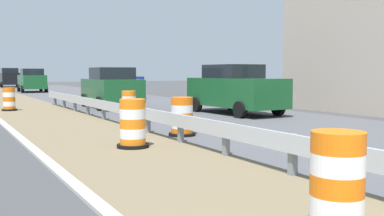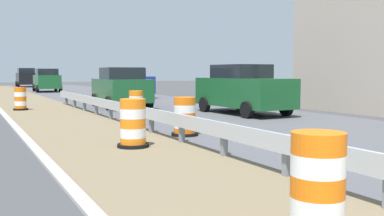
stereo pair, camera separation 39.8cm
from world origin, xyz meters
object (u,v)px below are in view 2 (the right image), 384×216
Objects in this scene: car_trailing_near_lane at (130,83)px; car_mid_far_lane at (243,89)px; traffic_barrel_farther at (20,100)px; car_trailing_far_lane at (47,80)px; traffic_barrel_nearest at (317,191)px; traffic_barrel_mid at (185,118)px; car_lead_near_lane at (26,77)px; car_lead_far_lane at (121,88)px; traffic_barrel_far at (136,105)px; traffic_barrel_close at (133,125)px.

car_mid_far_lane is (0.20, -13.76, 0.02)m from car_trailing_near_lane.
car_trailing_far_lane is at bearing 77.74° from traffic_barrel_farther.
traffic_barrel_nearest is 1.07× the size of traffic_barrel_farther.
car_trailing_far_lane reaches higher than traffic_barrel_mid.
traffic_barrel_nearest is 0.24× the size of car_lead_near_lane.
traffic_barrel_farther is 0.24× the size of car_lead_far_lane.
traffic_barrel_far is at bearing -179.44° from car_lead_near_lane.
traffic_barrel_mid is 6.83m from car_mid_far_lane.
car_lead_near_lane is at bearing 86.54° from traffic_barrel_nearest.
car_trailing_near_lane is (6.64, 19.56, 0.50)m from traffic_barrel_close.
traffic_barrel_farther is 0.22× the size of car_mid_far_lane.
traffic_barrel_close is at bearing -110.38° from traffic_barrel_far.
traffic_barrel_far is at bearing 170.96° from car_lead_far_lane.
car_trailing_near_lane is (7.85, 7.68, 0.54)m from traffic_barrel_farther.
car_trailing_near_lane reaches higher than traffic_barrel_nearest.
car_mid_far_lane is at bearing 40.30° from traffic_barrel_close.
car_lead_near_lane reaches higher than car_lead_far_lane.
car_lead_far_lane reaches higher than traffic_barrel_mid.
car_trailing_near_lane is at bearing 71.25° from traffic_barrel_close.
car_trailing_near_lane is at bearing -19.55° from car_lead_far_lane.
traffic_barrel_mid is 11.18m from traffic_barrel_farther.
traffic_barrel_close reaches higher than traffic_barrel_mid.
car_lead_near_lane reaches higher than car_trailing_far_lane.
traffic_barrel_farther is at bearing 106.06° from traffic_barrel_mid.
car_trailing_far_lane is at bearing 3.22° from car_lead_far_lane.
car_lead_far_lane reaches higher than traffic_barrel_close.
traffic_barrel_far is 0.21× the size of car_mid_far_lane.
traffic_barrel_nearest is 6.26m from traffic_barrel_close.
car_trailing_far_lane is at bearing 87.90° from traffic_barrel_mid.
traffic_barrel_nearest is at bearing -16.21° from car_trailing_near_lane.
car_lead_far_lane is (0.94, 4.79, 0.52)m from traffic_barrel_far.
traffic_barrel_close is 6.96m from traffic_barrel_far.
car_trailing_far_lane reaches higher than traffic_barrel_farther.
car_trailing_near_lane reaches higher than traffic_barrel_mid.
car_trailing_near_lane is 13.76m from car_mid_far_lane.
traffic_barrel_nearest is 18.18m from traffic_barrel_farther.
car_lead_far_lane is at bearing 78.86° from traffic_barrel_far.
car_lead_far_lane is at bearing -7.14° from traffic_barrel_farther.
traffic_barrel_close is 8.99m from car_mid_far_lane.
car_trailing_near_lane is at bearing -170.75° from car_lead_near_lane.
traffic_barrel_mid is 0.22× the size of car_lead_near_lane.
traffic_barrel_close is 11.95m from traffic_barrel_farther.
car_mid_far_lane is (8.05, -6.08, 0.55)m from traffic_barrel_farther.
traffic_barrel_nearest is at bearing -105.70° from traffic_barrel_mid.
car_lead_far_lane is 19.87m from car_trailing_far_lane.
car_trailing_near_lane is (4.76, 18.42, 0.53)m from traffic_barrel_mid.
traffic_barrel_mid is 0.24× the size of car_lead_far_lane.
car_lead_far_lane is at bearing -149.59° from car_mid_far_lane.
car_lead_far_lane is at bearing -177.99° from car_lead_near_lane.
car_lead_near_lane is 0.98× the size of car_mid_far_lane.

